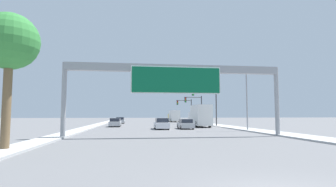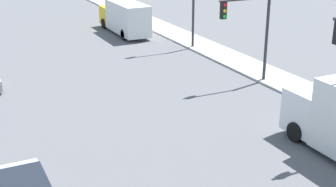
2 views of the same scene
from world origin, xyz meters
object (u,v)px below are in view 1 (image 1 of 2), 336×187
(car_near_left, at_px, (161,124))
(traffic_light_far_intersection, at_px, (186,107))
(street_lamp_right, at_px, (244,92))
(car_far_center, at_px, (115,123))
(car_mid_right, at_px, (120,120))
(sign_gantry, at_px, (176,77))
(truck_box_primary, at_px, (200,116))
(car_near_center, at_px, (185,124))
(palm_tree_foreground, at_px, (10,43))
(truck_box_secondary, at_px, (174,116))
(traffic_light_mid_block, at_px, (196,105))
(traffic_light_near_intersection, at_px, (208,100))

(car_near_left, xyz_separation_m, traffic_light_far_intersection, (8.99, 27.00, 3.17))
(street_lamp_right, bearing_deg, car_far_center, 141.18)
(traffic_light_far_intersection, bearing_deg, car_mid_right, -170.25)
(sign_gantry, relative_size, truck_box_primary, 2.62)
(car_far_center, height_order, car_near_center, car_far_center)
(car_far_center, distance_m, street_lamp_right, 22.17)
(palm_tree_foreground, distance_m, street_lamp_right, 26.17)
(car_near_center, bearing_deg, truck_box_secondary, 84.18)
(sign_gantry, xyz_separation_m, car_near_center, (3.50, 13.44, -4.87))
(street_lamp_right, bearing_deg, traffic_light_mid_block, 92.36)
(car_far_center, bearing_deg, car_near_left, -50.09)
(car_mid_right, xyz_separation_m, car_near_center, (10.50, -23.91, -0.01))
(truck_box_secondary, xyz_separation_m, traffic_light_far_intersection, (1.99, -7.69, 2.30))
(palm_tree_foreground, bearing_deg, traffic_light_far_intersection, 67.19)
(car_near_center, distance_m, car_near_left, 3.52)
(car_mid_right, bearing_deg, truck_box_primary, -52.95)
(sign_gantry, distance_m, traffic_light_mid_block, 31.46)
(car_far_center, height_order, traffic_light_near_intersection, traffic_light_near_intersection)
(car_near_center, relative_size, truck_box_primary, 0.59)
(car_far_center, relative_size, car_near_center, 1.03)
(car_mid_right, relative_size, traffic_light_near_intersection, 0.72)
(sign_gantry, distance_m, palm_tree_foreground, 13.51)
(sign_gantry, height_order, traffic_light_far_intersection, sign_gantry)
(car_far_center, distance_m, traffic_light_mid_block, 18.51)
(car_mid_right, xyz_separation_m, truck_box_secondary, (14.00, 10.44, 0.92))
(sign_gantry, height_order, truck_box_secondary, sign_gantry)
(car_near_left, relative_size, palm_tree_foreground, 0.59)
(traffic_light_near_intersection, relative_size, palm_tree_foreground, 0.83)
(truck_box_secondary, relative_size, palm_tree_foreground, 1.06)
(car_near_center, height_order, truck_box_secondary, truck_box_secondary)
(traffic_light_mid_block, xyz_separation_m, traffic_light_far_intersection, (-0.04, 10.00, -0.09))
(car_near_center, bearing_deg, palm_tree_foreground, -124.65)
(sign_gantry, relative_size, palm_tree_foreground, 2.53)
(car_near_left, bearing_deg, truck_box_secondary, 78.59)
(traffic_light_far_intersection, bearing_deg, car_far_center, -130.64)
(car_near_center, xyz_separation_m, car_near_left, (-3.50, -0.35, 0.06))
(car_near_center, xyz_separation_m, traffic_light_mid_block, (5.53, 16.65, 3.33))
(traffic_light_far_intersection, relative_size, street_lamp_right, 0.71)
(sign_gantry, xyz_separation_m, truck_box_primary, (7.00, 18.81, -3.73))
(truck_box_primary, bearing_deg, traffic_light_far_intersection, 84.65)
(car_mid_right, height_order, car_near_center, car_mid_right)
(truck_box_primary, bearing_deg, car_far_center, 169.26)
(car_mid_right, distance_m, traffic_light_far_intersection, 16.55)
(sign_gantry, distance_m, truck_box_secondary, 48.46)
(car_near_center, height_order, palm_tree_foreground, palm_tree_foreground)
(truck_box_primary, relative_size, truck_box_secondary, 0.91)
(palm_tree_foreground, bearing_deg, street_lamp_right, 36.36)
(traffic_light_mid_block, bearing_deg, car_far_center, -151.69)
(traffic_light_near_intersection, bearing_deg, car_far_center, 175.09)
(car_far_center, xyz_separation_m, car_near_left, (7.00, -8.37, 0.05))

